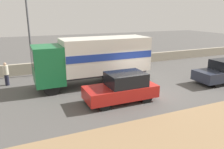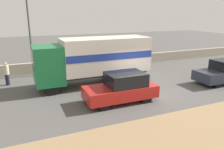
% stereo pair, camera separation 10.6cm
% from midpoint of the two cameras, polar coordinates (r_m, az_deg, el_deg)
% --- Properties ---
extents(ground_plane, '(80.00, 80.00, 0.00)m').
position_cam_midpoint_polar(ground_plane, '(13.80, 8.37, -4.74)').
color(ground_plane, '#514F4C').
extents(dirt_shoulder_foreground, '(60.00, 5.24, 0.04)m').
position_cam_midpoint_polar(dirt_shoulder_foreground, '(9.90, 26.24, -14.78)').
color(dirt_shoulder_foreground, '#937551').
rests_on(dirt_shoulder_foreground, ground_plane).
extents(stone_wall_backdrop, '(60.00, 0.35, 0.90)m').
position_cam_midpoint_polar(stone_wall_backdrop, '(20.15, -2.69, 3.26)').
color(stone_wall_backdrop, '#A39984').
rests_on(stone_wall_backdrop, ground_plane).
extents(street_lamp, '(0.56, 0.28, 7.11)m').
position_cam_midpoint_polar(street_lamp, '(17.80, -20.76, 12.55)').
color(street_lamp, '#4C4C51').
rests_on(street_lamp, ground_plane).
extents(box_truck, '(7.75, 2.33, 3.20)m').
position_cam_midpoint_polar(box_truck, '(14.87, -4.22, 4.41)').
color(box_truck, '#196B38').
rests_on(box_truck, ground_plane).
extents(car_hatchback, '(4.01, 1.73, 1.64)m').
position_cam_midpoint_polar(car_hatchback, '(12.12, 2.86, -3.49)').
color(car_hatchback, '#B21E19').
rests_on(car_hatchback, ground_plane).
extents(pedestrian, '(0.35, 0.35, 1.59)m').
position_cam_midpoint_polar(pedestrian, '(16.51, -25.66, 0.27)').
color(pedestrian, '#1E1E2D').
rests_on(pedestrian, ground_plane).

